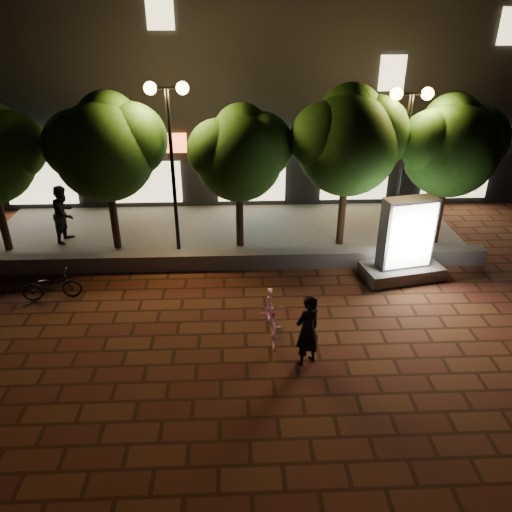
{
  "coord_description": "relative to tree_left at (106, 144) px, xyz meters",
  "views": [
    {
      "loc": [
        0.39,
        -9.38,
        7.18
      ],
      "look_at": [
        0.86,
        1.5,
        1.64
      ],
      "focal_mm": 34.81,
      "sensor_mm": 36.0,
      "label": 1
    }
  ],
  "objects": [
    {
      "name": "ground",
      "position": [
        3.45,
        -5.46,
        -3.44
      ],
      "size": [
        80.0,
        80.0,
        0.0
      ],
      "primitive_type": "plane",
      "color": "#552F1A",
      "rests_on": "ground"
    },
    {
      "name": "retaining_wall",
      "position": [
        3.45,
        -1.46,
        -3.19
      ],
      "size": [
        16.0,
        0.45,
        0.5
      ],
      "primitive_type": "cube",
      "color": "slate",
      "rests_on": "ground"
    },
    {
      "name": "sidewalk",
      "position": [
        3.45,
        1.04,
        -3.4
      ],
      "size": [
        16.0,
        5.0,
        0.08
      ],
      "primitive_type": "cube",
      "color": "slate",
      "rests_on": "ground"
    },
    {
      "name": "building_block",
      "position": [
        3.44,
        7.53,
        1.55
      ],
      "size": [
        28.0,
        8.12,
        11.3
      ],
      "color": "black",
      "rests_on": "ground"
    },
    {
      "name": "tree_left",
      "position": [
        0.0,
        0.0,
        0.0
      ],
      "size": [
        3.6,
        3.0,
        4.89
      ],
      "color": "black",
      "rests_on": "sidewalk"
    },
    {
      "name": "tree_mid",
      "position": [
        4.0,
        -0.0,
        -0.23
      ],
      "size": [
        3.24,
        2.7,
        4.5
      ],
      "color": "black",
      "rests_on": "sidewalk"
    },
    {
      "name": "tree_right",
      "position": [
        7.3,
        0.0,
        0.12
      ],
      "size": [
        3.72,
        3.1,
        5.07
      ],
      "color": "black",
      "rests_on": "sidewalk"
    },
    {
      "name": "tree_far_right",
      "position": [
        10.5,
        -0.0,
        -0.08
      ],
      "size": [
        3.48,
        2.9,
        4.76
      ],
      "color": "black",
      "rests_on": "sidewalk"
    },
    {
      "name": "street_lamp_left",
      "position": [
        1.95,
        -0.26,
        0.58
      ],
      "size": [
        1.26,
        0.36,
        5.18
      ],
      "color": "black",
      "rests_on": "sidewalk"
    },
    {
      "name": "street_lamp_right",
      "position": [
        8.95,
        -0.26,
        0.45
      ],
      "size": [
        1.26,
        0.36,
        4.98
      ],
      "color": "black",
      "rests_on": "sidewalk"
    },
    {
      "name": "ad_kiosk",
      "position": [
        8.63,
        -2.28,
        -2.46
      ],
      "size": [
        2.44,
        1.56,
        2.45
      ],
      "color": "slate",
      "rests_on": "ground"
    },
    {
      "name": "scooter_pink",
      "position": [
        4.62,
        -4.99,
        -2.9
      ],
      "size": [
        0.58,
        1.84,
        1.1
      ],
      "primitive_type": "imported",
      "rotation": [
        0.0,
        0.0,
        0.04
      ],
      "color": "#EC9BDC",
      "rests_on": "ground"
    },
    {
      "name": "rider",
      "position": [
        5.33,
        -6.06,
        -2.57
      ],
      "size": [
        0.76,
        0.69,
        1.75
      ],
      "primitive_type": "imported",
      "rotation": [
        0.0,
        0.0,
        3.7
      ],
      "color": "black",
      "rests_on": "ground"
    },
    {
      "name": "scooter_parked",
      "position": [
        -1.18,
        -3.07,
        -3.04
      ],
      "size": [
        1.61,
        0.79,
        0.81
      ],
      "primitive_type": "imported",
      "rotation": [
        0.0,
        0.0,
        1.74
      ],
      "color": "black",
      "rests_on": "ground"
    },
    {
      "name": "pedestrian",
      "position": [
        -1.82,
        0.56,
        -2.41
      ],
      "size": [
        0.9,
        1.06,
        1.91
      ],
      "primitive_type": "imported",
      "rotation": [
        0.0,
        0.0,
        1.36
      ],
      "color": "black",
      "rests_on": "sidewalk"
    }
  ]
}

